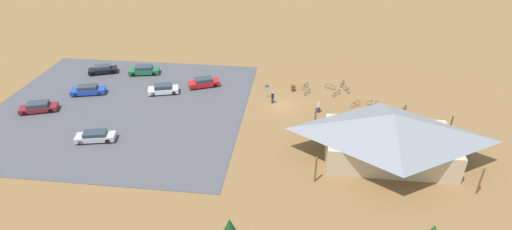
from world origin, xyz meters
TOP-DOWN VIEW (x-y plane):
  - ground at (0.00, 0.00)m, footprint 160.00×160.00m
  - parking_lot_asphalt at (22.18, 3.31)m, footprint 34.25×32.26m
  - bike_pavilion at (-12.37, 11.00)m, footprint 16.46×10.67m
  - trash_bin at (-1.24, -4.71)m, footprint 0.60×0.60m
  - lot_sign at (2.41, -1.97)m, footprint 0.56×0.08m
  - bicycle_orange_near_porch at (-9.96, -0.86)m, footprint 1.41×1.08m
  - bicycle_white_yard_left at (-6.73, -5.94)m, footprint 1.51×0.87m
  - bicycle_red_near_sign at (-8.60, -7.28)m, footprint 0.73×1.72m
  - bicycle_green_edge_south at (-7.61, -4.00)m, footprint 1.16×1.35m
  - bicycle_teal_by_bin at (-3.36, -3.89)m, footprint 0.89×1.53m
  - bicycle_blue_lone_east at (-3.00, -5.67)m, footprint 1.00×1.57m
  - bicycle_yellow_trailside at (-14.67, 1.01)m, footprint 0.48×1.72m
  - bicycle_silver_yard_right at (-12.43, -1.45)m, footprint 1.71×0.48m
  - bicycle_black_front_row at (-16.44, -0.34)m, footprint 0.98×1.45m
  - bicycle_purple_back_row at (-9.10, -5.30)m, footprint 0.84×1.54m
  - bicycle_orange_mid_cluster at (-10.16, 1.65)m, footprint 1.79×0.48m
  - car_black_near_entry at (29.49, -7.43)m, footprint 4.73×3.26m
  - car_green_mid_lot at (22.79, -7.90)m, footprint 4.99×2.87m
  - car_silver_front_row at (21.65, 11.63)m, footprint 4.83×2.64m
  - car_white_by_curb at (17.55, -1.57)m, footprint 4.64×2.91m
  - car_blue_aisle_side at (28.34, -0.02)m, footprint 5.06×2.92m
  - car_red_back_corner at (12.21, -4.49)m, footprint 4.88×3.46m
  - car_maroon_inner_stall at (32.55, 5.63)m, footprint 5.10×3.37m
  - visitor_at_bikes at (1.48, -0.59)m, footprint 0.36×0.39m
  - visitor_crossing_yard at (-4.88, 1.37)m, footprint 0.39×0.40m

SIDE VIEW (x-z plane):
  - ground at x=0.00m, z-range 0.00..0.00m
  - parking_lot_asphalt at x=22.18m, z-range 0.00..0.05m
  - bicycle_teal_by_bin at x=-3.36m, z-range -0.03..0.73m
  - bicycle_green_edge_south at x=-7.61m, z-range -0.06..0.76m
  - bicycle_black_front_row at x=-16.44m, z-range -0.03..0.73m
  - bicycle_yellow_trailside at x=-14.67m, z-range -0.05..0.76m
  - bicycle_silver_yard_right at x=-12.43m, z-range -0.05..0.77m
  - bicycle_purple_back_row at x=-9.10m, z-range -0.06..0.83m
  - bicycle_orange_mid_cluster at x=-10.16m, z-range -0.04..0.82m
  - bicycle_white_yard_left at x=-6.73m, z-range -0.03..0.80m
  - bicycle_orange_near_porch at x=-9.96m, z-range -0.06..0.85m
  - bicycle_red_near_sign at x=-8.60m, z-range -0.05..0.84m
  - bicycle_blue_lone_east at x=-3.00m, z-range -0.02..0.82m
  - trash_bin at x=-1.24m, z-range 0.00..0.90m
  - car_silver_front_row at x=21.65m, z-range 0.06..1.34m
  - car_maroon_inner_stall at x=32.55m, z-range 0.05..1.38m
  - car_black_near_entry at x=29.49m, z-range 0.05..1.39m
  - car_blue_aisle_side at x=28.34m, z-range 0.05..1.43m
  - car_green_mid_lot at x=22.79m, z-range 0.05..1.43m
  - car_white_by_curb at x=17.55m, z-range 0.04..1.44m
  - car_red_back_corner at x=12.21m, z-range 0.05..1.44m
  - visitor_at_bikes at x=1.48m, z-range 0.04..1.75m
  - visitor_crossing_yard at x=-4.88m, z-range 0.04..1.80m
  - lot_sign at x=2.41m, z-range 0.31..2.51m
  - bike_pavilion at x=-12.37m, z-range 0.34..6.01m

